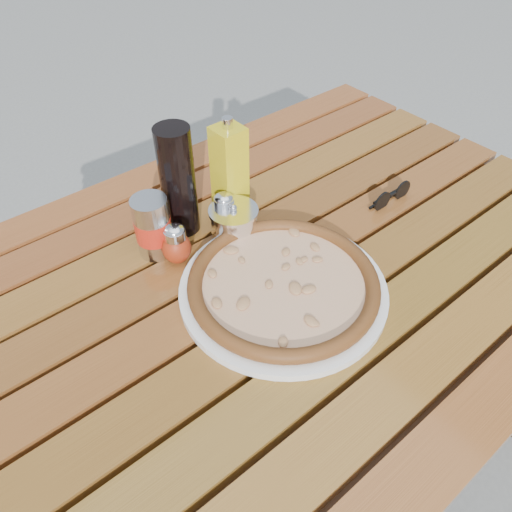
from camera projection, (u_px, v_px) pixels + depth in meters
ground at (260, 459)px, 1.42m from camera, size 60.00×60.00×0.00m
table at (263, 302)px, 0.95m from camera, size 1.40×0.90×0.75m
plate at (283, 289)px, 0.86m from camera, size 0.44×0.44×0.01m
pizza at (283, 283)px, 0.85m from camera, size 0.42×0.42×0.03m
pepper_shaker at (176, 244)px, 0.90m from camera, size 0.05×0.05×0.08m
oregano_shaker at (224, 212)px, 0.97m from camera, size 0.06×0.06×0.08m
dark_bottle at (178, 182)px, 0.92m from camera, size 0.09×0.09×0.22m
soda_can at (153, 227)px, 0.91m from camera, size 0.09×0.09×0.12m
olive_oil_cruet at (230, 171)px, 0.97m from camera, size 0.06×0.06×0.21m
parmesan_tin at (234, 221)px, 0.96m from camera, size 0.12×0.12×0.07m
sunglasses at (391, 196)px, 1.05m from camera, size 0.11×0.02×0.04m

